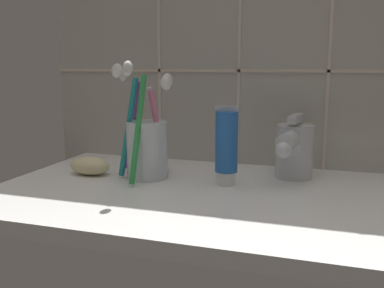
# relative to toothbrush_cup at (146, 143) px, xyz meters

# --- Properties ---
(sink_counter) EXTENTS (0.61, 0.38, 0.02)m
(sink_counter) POSITION_rel_toothbrush_cup_xyz_m (0.10, -0.04, -0.07)
(sink_counter) COLOR white
(sink_counter) RESTS_ON ground
(tile_wall_backsplash) EXTENTS (0.71, 0.02, 0.50)m
(tile_wall_backsplash) POSITION_rel_toothbrush_cup_xyz_m (0.10, 0.15, 0.17)
(tile_wall_backsplash) COLOR #B7B2A8
(tile_wall_backsplash) RESTS_ON ground
(toothbrush_cup) EXTENTS (0.12, 0.13, 0.19)m
(toothbrush_cup) POSITION_rel_toothbrush_cup_xyz_m (0.00, 0.00, 0.00)
(toothbrush_cup) COLOR silver
(toothbrush_cup) RESTS_ON sink_counter
(toothpaste_tube) EXTENTS (0.04, 0.03, 0.12)m
(toothpaste_tube) POSITION_rel_toothbrush_cup_xyz_m (0.13, -0.00, 0.00)
(toothpaste_tube) COLOR white
(toothpaste_tube) RESTS_ON sink_counter
(sink_faucet) EXTENTS (0.06, 0.12, 0.10)m
(sink_faucet) POSITION_rel_toothbrush_cup_xyz_m (0.22, 0.07, -0.01)
(sink_faucet) COLOR silver
(sink_faucet) RESTS_ON sink_counter
(soap_bar) EXTENTS (0.07, 0.04, 0.03)m
(soap_bar) POSITION_rel_toothbrush_cup_xyz_m (-0.10, -0.01, -0.04)
(soap_bar) COLOR beige
(soap_bar) RESTS_ON sink_counter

